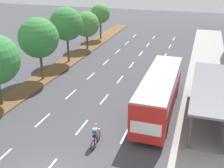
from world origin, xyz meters
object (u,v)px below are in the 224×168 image
median_tree_third (39,38)px  median_tree_fifth (87,24)px  median_tree_farthest (100,14)px  cyclist (96,136)px  bus_shelter (213,98)px  median_tree_fourth (66,24)px  bus (160,90)px

median_tree_third → median_tree_fifth: median_tree_third is taller
median_tree_farthest → cyclist: bearing=-70.3°
bus_shelter → median_tree_farthest: 28.93m
median_tree_fourth → median_tree_farthest: 12.95m
bus → median_tree_third: bearing=166.2°
bus_shelter → median_tree_farthest: bearing=128.6°
median_tree_fifth → median_tree_farthest: size_ratio=0.94×
bus_shelter → bus: 4.29m
bus → median_tree_farthest: bearing=121.1°
cyclist → median_tree_farthest: bearing=109.7°
median_tree_third → bus: bearing=-13.8°
cyclist → median_tree_third: (-9.98, 9.52, 3.94)m
median_tree_farthest → median_tree_third: bearing=-88.9°
bus_shelter → bus: size_ratio=0.96×
bus_shelter → median_tree_fourth: 20.32m
median_tree_third → cyclist: bearing=-43.7°
bus → median_tree_farthest: 26.59m
median_tree_fourth → median_tree_fifth: 6.58m
median_tree_third → median_tree_fourth: 6.47m
bus → cyclist: size_ratio=6.20×
median_tree_farthest → bus_shelter: bearing=-51.4°
bus_shelter → median_tree_fifth: (-17.73, 16.06, 1.90)m
cyclist → median_tree_farthest: 30.91m
bus → median_tree_fourth: median_tree_fourth is taller
median_tree_fifth → median_tree_farthest: bearing=92.2°
bus → bus_shelter: bearing=2.0°
median_tree_fourth → median_tree_farthest: bearing=91.5°
median_tree_fifth → bus_shelter: bearing=-42.2°
bus_shelter → cyclist: size_ratio=5.96×
bus → median_tree_fourth: (-13.37, 9.74, 2.92)m
bus → median_tree_third: size_ratio=1.68×
median_tree_third → median_tree_fourth: bearing=90.3°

